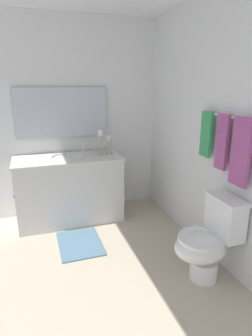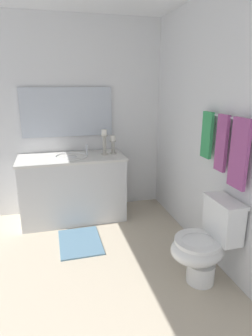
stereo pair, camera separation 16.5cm
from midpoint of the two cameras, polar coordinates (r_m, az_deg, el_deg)
name	(u,v)px [view 1 (the left image)]	position (r m, az deg, el deg)	size (l,w,h in m)	color
floor	(95,275)	(2.78, -7.95, -20.48)	(2.99, 2.39, 0.02)	beige
wall_back	(220,133)	(2.72, 16.57, 6.74)	(2.99, 0.04, 2.45)	white
wall_left	(66,119)	(3.73, -13.12, 9.50)	(0.04, 2.39, 2.45)	white
vanity_cabinet	(69,189)	(3.60, -12.54, -4.16)	(0.58, 1.28, 0.81)	silver
sink_basin	(68,161)	(3.49, -12.89, 1.46)	(0.40, 0.40, 0.24)	white
mirror	(62,113)	(3.68, -13.93, 10.69)	(0.02, 1.12, 0.60)	silver
candle_holder_tall	(109,145)	(3.56, -4.75, 4.68)	(0.09, 0.09, 0.23)	#B7B2A5
candle_holder_short	(101,142)	(3.50, -6.46, 5.22)	(0.09, 0.09, 0.31)	#B7B2A5
toilet	(208,241)	(2.58, 14.20, -14.01)	(0.39, 0.54, 0.75)	white
towel_bar	(226,116)	(2.54, 17.69, 9.84)	(0.02, 0.02, 0.72)	silver
towel_near_vanity	(206,134)	(2.76, 14.12, 6.55)	(0.15, 0.03, 0.42)	#389E59
towel_center	(222,142)	(2.56, 16.93, 4.97)	(0.14, 0.03, 0.48)	#A54C8C
towel_near_corner	(241,152)	(2.38, 20.15, 2.97)	(0.20, 0.03, 0.55)	#A54C8C
bath_mat	(80,243)	(3.21, -10.78, -14.63)	(0.60, 0.44, 0.02)	slate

